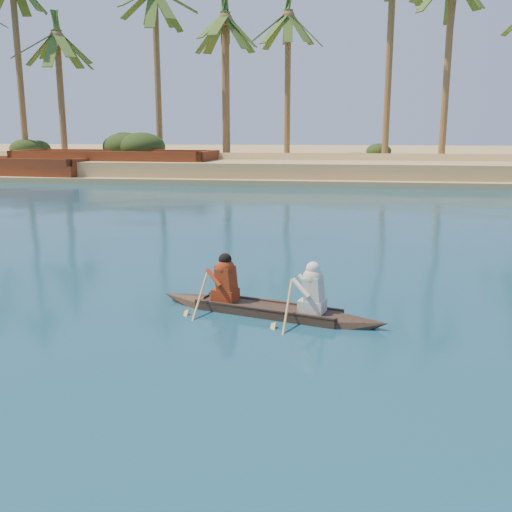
# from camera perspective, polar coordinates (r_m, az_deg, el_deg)

# --- Properties ---
(ground) EXTENTS (160.00, 160.00, 0.00)m
(ground) POSITION_cam_1_polar(r_m,az_deg,el_deg) (12.54, -8.48, -2.65)
(ground) COLOR navy
(ground) RESTS_ON ground
(sandy_embankment) EXTENTS (150.00, 51.00, 1.50)m
(sandy_embankment) POSITION_cam_1_polar(r_m,az_deg,el_deg) (58.63, 5.11, 9.67)
(sandy_embankment) COLOR tan
(sandy_embankment) RESTS_ON ground
(palm_grove) EXTENTS (110.00, 14.00, 16.00)m
(palm_grove) POSITION_cam_1_polar(r_m,az_deg,el_deg) (46.96, 4.34, 18.16)
(palm_grove) COLOR #385B20
(palm_grove) RESTS_ON ground
(shrub_cluster) EXTENTS (100.00, 6.00, 2.40)m
(shrub_cluster) POSITION_cam_1_polar(r_m,az_deg,el_deg) (43.27, 3.84, 9.64)
(shrub_cluster) COLOR #203412
(shrub_cluster) RESTS_ON ground
(canoe) EXTENTS (4.35, 1.75, 1.20)m
(canoe) POSITION_cam_1_polar(r_m,az_deg,el_deg) (10.24, 1.15, -4.61)
(canoe) COLOR #3C2C21
(canoe) RESTS_ON ground
(barge_left) EXTENTS (11.04, 4.80, 1.78)m
(barge_left) POSITION_cam_1_polar(r_m,az_deg,el_deg) (42.46, -22.83, 7.89)
(barge_left) COLOR #602B14
(barge_left) RESTS_ON ground
(barge_mid) EXTENTS (13.92, 5.26, 2.28)m
(barge_mid) POSITION_cam_1_polar(r_m,az_deg,el_deg) (41.33, -13.79, 8.64)
(barge_mid) COLOR #602B14
(barge_mid) RESTS_ON ground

